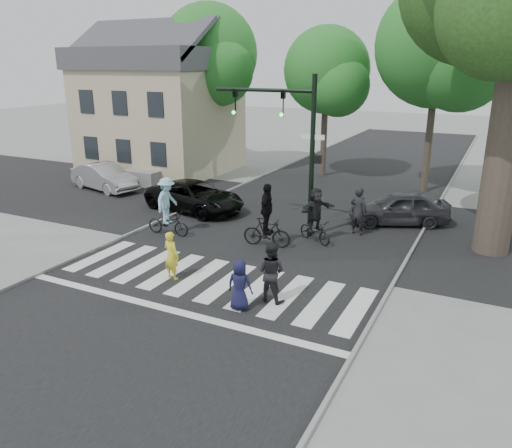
% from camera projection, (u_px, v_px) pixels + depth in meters
% --- Properties ---
extents(ground, '(120.00, 120.00, 0.00)m').
position_uv_depth(ground, '(194.00, 293.00, 14.46)').
color(ground, gray).
rests_on(ground, ground).
extents(road_stem, '(10.00, 70.00, 0.01)m').
position_uv_depth(road_stem, '(268.00, 240.00, 18.71)').
color(road_stem, black).
rests_on(road_stem, ground).
extents(road_cross, '(70.00, 10.00, 0.01)m').
position_uv_depth(road_cross, '(298.00, 219.00, 21.27)').
color(road_cross, black).
rests_on(road_cross, ground).
extents(curb_left, '(0.10, 70.00, 0.10)m').
position_uv_depth(curb_left, '(159.00, 221.00, 20.85)').
color(curb_left, gray).
rests_on(curb_left, ground).
extents(curb_right, '(0.10, 70.00, 0.10)m').
position_uv_depth(curb_right, '(405.00, 262.00, 16.55)').
color(curb_right, gray).
rests_on(curb_right, ground).
extents(crosswalk, '(10.00, 3.85, 0.01)m').
position_uv_depth(crosswalk, '(206.00, 284.00, 15.02)').
color(crosswalk, silver).
rests_on(crosswalk, ground).
extents(traffic_signal, '(4.45, 0.29, 6.00)m').
position_uv_depth(traffic_signal, '(291.00, 133.00, 18.39)').
color(traffic_signal, black).
rests_on(traffic_signal, ground).
extents(bg_tree_0, '(5.46, 5.20, 8.97)m').
position_uv_depth(bg_tree_0, '(149.00, 67.00, 32.05)').
color(bg_tree_0, brown).
rests_on(bg_tree_0, ground).
extents(bg_tree_1, '(6.09, 5.80, 9.80)m').
position_uv_depth(bg_tree_1, '(211.00, 58.00, 29.31)').
color(bg_tree_1, brown).
rests_on(bg_tree_1, ground).
extents(bg_tree_2, '(5.04, 4.80, 8.40)m').
position_uv_depth(bg_tree_2, '(330.00, 74.00, 27.58)').
color(bg_tree_2, brown).
rests_on(bg_tree_2, ground).
extents(bg_tree_3, '(6.30, 6.00, 10.20)m').
position_uv_depth(bg_tree_3, '(444.00, 50.00, 23.50)').
color(bg_tree_3, brown).
rests_on(bg_tree_3, ground).
extents(house, '(8.40, 8.10, 8.82)m').
position_uv_depth(house, '(160.00, 108.00, 30.09)').
color(house, '#C1B493').
rests_on(house, ground).
extents(pedestrian_woman, '(0.62, 0.47, 1.53)m').
position_uv_depth(pedestrian_woman, '(171.00, 255.00, 15.17)').
color(pedestrian_woman, yellow).
rests_on(pedestrian_woman, ground).
extents(pedestrian_child, '(0.74, 0.54, 1.41)m').
position_uv_depth(pedestrian_child, '(240.00, 285.00, 13.28)').
color(pedestrian_child, '#161739').
rests_on(pedestrian_child, ground).
extents(pedestrian_adult, '(0.88, 0.71, 1.73)m').
position_uv_depth(pedestrian_adult, '(271.00, 272.00, 13.72)').
color(pedestrian_adult, black).
rests_on(pedestrian_adult, ground).
extents(cyclist_left, '(1.81, 1.19, 2.26)m').
position_uv_depth(cyclist_left, '(167.00, 210.00, 19.07)').
color(cyclist_left, black).
rests_on(cyclist_left, ground).
extents(cyclist_mid, '(1.83, 1.13, 2.32)m').
position_uv_depth(cyclist_mid, '(267.00, 221.00, 17.84)').
color(cyclist_mid, black).
rests_on(cyclist_mid, ground).
extents(cyclist_right, '(1.69, 1.56, 2.06)m').
position_uv_depth(cyclist_right, '(316.00, 218.00, 18.32)').
color(cyclist_right, black).
rests_on(cyclist_right, ground).
extents(car_suv, '(5.11, 3.06, 1.33)m').
position_uv_depth(car_suv, '(195.00, 196.00, 22.34)').
color(car_suv, black).
rests_on(car_suv, ground).
extents(car_silver, '(4.42, 2.38, 1.38)m').
position_uv_depth(car_silver, '(104.00, 177.00, 26.06)').
color(car_silver, '#B0B0B5').
rests_on(car_silver, ground).
extents(car_grey, '(4.30, 3.11, 1.36)m').
position_uv_depth(car_grey, '(399.00, 208.00, 20.46)').
color(car_grey, '#333238').
rests_on(car_grey, ground).
extents(bystander_dark, '(0.76, 0.56, 1.89)m').
position_uv_depth(bystander_dark, '(358.00, 211.00, 19.13)').
color(bystander_dark, black).
rests_on(bystander_dark, ground).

